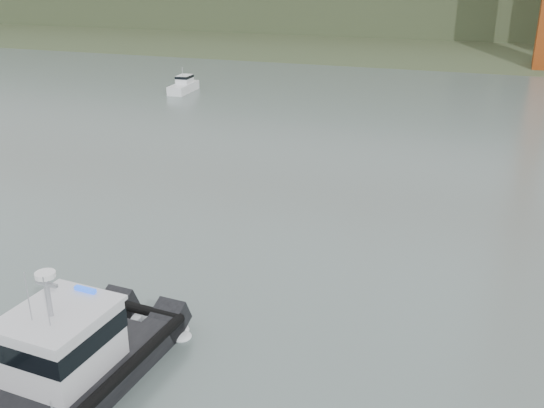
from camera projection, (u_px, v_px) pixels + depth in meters
The scene contains 3 objects.
ground at pixel (144, 341), 23.65m from camera, with size 400.00×400.00×0.00m, color slate.
patrol_boat at pixel (59, 367), 20.09m from camera, with size 4.26×10.35×4.93m.
motorboat at pixel (184, 86), 70.33m from camera, with size 2.22×5.52×2.97m.
Camera 1 is at (11.52, -17.16, 13.64)m, focal length 40.00 mm.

